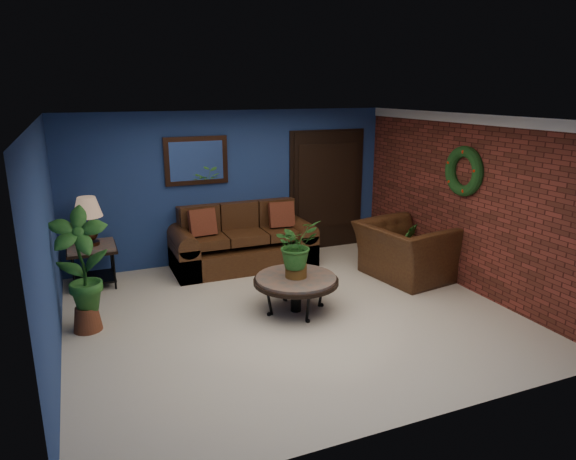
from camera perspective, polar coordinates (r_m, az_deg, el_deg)
name	(u,v)px	position (r m, az deg, el deg)	size (l,w,h in m)	color
floor	(291,314)	(6.77, 0.29, -9.29)	(5.50, 5.50, 0.00)	beige
wall_back	(233,187)	(8.65, -6.18, 4.81)	(5.50, 0.04, 2.50)	navy
wall_left	(47,246)	(5.89, -25.18, -1.65)	(0.04, 5.00, 2.50)	navy
wall_right_brick	(467,203)	(7.82, 19.23, 2.89)	(0.04, 5.00, 2.50)	maroon
ceiling	(291,118)	(6.16, 0.32, 12.35)	(5.50, 5.00, 0.02)	silver
crown_molding	(473,119)	(7.64, 19.85, 11.53)	(0.03, 5.00, 0.14)	white
wall_mirror	(196,161)	(8.39, -10.16, 7.59)	(1.02, 0.06, 0.77)	#3D2012
closet_door	(327,191)	(9.30, 4.31, 4.35)	(1.44, 0.06, 2.18)	black
wreath	(464,171)	(7.73, 18.95, 6.19)	(0.72, 0.72, 0.16)	black
sofa	(242,245)	(8.49, -5.15, -1.72)	(2.28, 0.99, 1.03)	#462A14
coffee_table	(296,281)	(6.70, 0.89, -5.68)	(1.11, 1.11, 0.48)	#544F49
end_table	(92,254)	(8.06, -20.94, -2.55)	(0.69, 0.69, 0.63)	#544F49
table_lamp	(88,215)	(7.91, -21.35, 1.54)	(0.41, 0.41, 0.69)	#3D2012
side_chair	(277,233)	(8.68, -1.21, -0.37)	(0.40, 0.40, 0.83)	brown
armchair	(405,251)	(8.08, 12.90, -2.29)	(1.31, 1.15, 0.85)	#462A14
coffee_plant	(296,246)	(6.54, 0.91, -1.79)	(0.69, 0.64, 0.76)	brown
floor_plant	(406,247)	(8.39, 13.00, -1.81)	(0.38, 0.32, 0.78)	brown
tall_plant	(81,266)	(6.51, -21.98, -3.74)	(0.72, 0.54, 1.51)	brown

